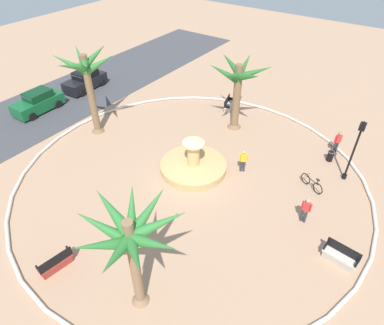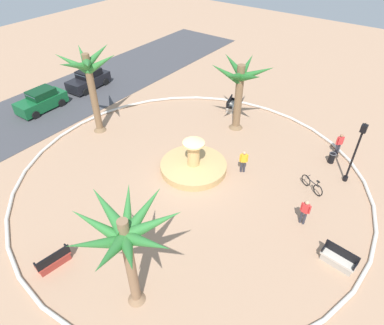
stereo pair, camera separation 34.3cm
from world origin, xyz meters
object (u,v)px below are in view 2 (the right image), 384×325
Objects in this scene: trash_bin at (332,158)px; person_cyclist_photo at (305,211)px; bench_west at (338,260)px; person_cyclist_helmet at (339,143)px; palm_tree_near_fountain at (125,237)px; bicycle_red_frame at (312,185)px; person_pedestrian_stroll at (244,161)px; fountain at (194,166)px; bench_north at (54,261)px; palm_tree_by_curb at (240,83)px; parked_car_second at (89,80)px; palm_tree_mid_plaza at (89,74)px; lamppost at (357,148)px; parked_car_leftmost at (41,101)px; bench_east at (231,106)px.

person_cyclist_photo reaches higher than trash_bin.
bench_west is 9.32m from person_cyclist_helmet.
bicycle_red_frame is at bearing -17.25° from palm_tree_near_fountain.
person_pedestrian_stroll is (10.29, 0.65, -3.25)m from palm_tree_near_fountain.
bench_north is at bearing 174.04° from fountain.
person_cyclist_helmet is (1.16, -7.22, -2.76)m from palm_tree_by_curb.
person_cyclist_photo is at bearing -100.69° from parked_car_second.
fountain is 2.56× the size of bench_north.
fountain is at bearing -104.98° from parked_car_second.
palm_tree_mid_plaza reaches higher than fountain.
lamppost is at bearing -33.42° from bicycle_red_frame.
bench_north is at bearing -122.48° from parked_car_leftmost.
palm_tree_mid_plaza is (-0.44, 8.41, 4.12)m from fountain.
bench_west is 8.20m from trash_bin.
palm_tree_mid_plaza reaches higher than bench_east.
palm_tree_near_fountain reaches higher than palm_tree_by_curb.
lamppost reaches higher than bench_north.
lamppost is at bearing -108.47° from bench_east.
parked_car_leftmost is at bearing 99.54° from bicycle_red_frame.
bicycle_red_frame is 0.98× the size of person_pedestrian_stroll.
bench_west is 0.99× the size of bench_north.
person_pedestrian_stroll is 0.39× the size of parked_car_second.
bench_east is at bearing -36.31° from palm_tree_mid_plaza.
parked_car_second reaches higher than bench_north.
fountain is at bearing -87.01° from palm_tree_mid_plaza.
parked_car_leftmost is at bearing 107.97° from trash_bin.
palm_tree_mid_plaza is 3.70× the size of bench_west.
person_cyclist_helmet is 0.39× the size of parked_car_second.
parked_car_leftmost is (8.68, 13.63, 0.43)m from bench_north.
person_cyclist_helmet is 0.39× the size of parked_car_leftmost.
person_cyclist_photo is 5.06m from person_pedestrian_stroll.
parked_car_second is at bearing 79.31° from person_cyclist_photo.
parked_car_leftmost is 0.98× the size of parked_car_second.
palm_tree_by_curb reaches higher than lamppost.
lamppost reaches higher than person_pedestrian_stroll.
person_pedestrian_stroll reaches higher than person_cyclist_helmet.
palm_tree_mid_plaza is at bearing 116.41° from person_cyclist_helmet.
palm_tree_near_fountain is at bearing -76.27° from bench_north.
person_pedestrian_stroll is at bearing 135.70° from trash_bin.
person_pedestrian_stroll is at bearing 142.55° from person_cyclist_helmet.
lamppost is at bearing -20.06° from palm_tree_near_fountain.
bench_west is 7.82m from person_pedestrian_stroll.
person_cyclist_helmet is 21.79m from parked_car_second.
bicycle_red_frame is at bearing -121.80° from bench_east.
palm_tree_by_curb is 3.20× the size of person_cyclist_photo.
palm_tree_near_fountain is 16.48m from person_cyclist_helmet.
bench_north is 0.40× the size of parked_car_second.
lamppost reaches higher than bench_east.
trash_bin is at bearing -179.50° from person_cyclist_helmet.
bench_west is at bearing -159.81° from trash_bin.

